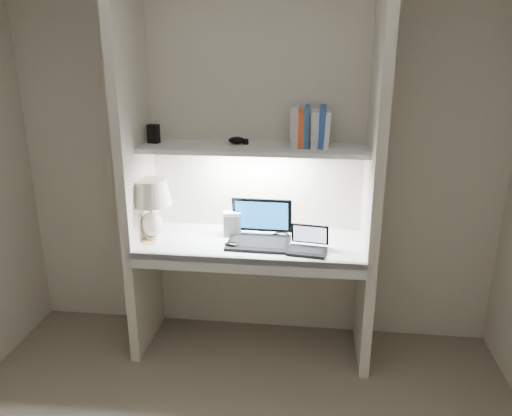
# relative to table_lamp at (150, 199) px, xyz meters

# --- Properties ---
(back_wall) EXTENTS (3.20, 0.01, 2.50)m
(back_wall) POSITION_rel_table_lamp_xyz_m (0.64, 0.30, 0.22)
(back_wall) COLOR beige
(back_wall) RESTS_ON floor
(alcove_panel_left) EXTENTS (0.06, 0.55, 2.50)m
(alcove_panel_left) POSITION_rel_table_lamp_xyz_m (-0.09, 0.03, 0.22)
(alcove_panel_left) COLOR beige
(alcove_panel_left) RESTS_ON floor
(alcove_panel_right) EXTENTS (0.06, 0.55, 2.50)m
(alcove_panel_right) POSITION_rel_table_lamp_xyz_m (1.37, 0.03, 0.22)
(alcove_panel_right) COLOR beige
(alcove_panel_right) RESTS_ON floor
(desk) EXTENTS (1.40, 0.55, 0.04)m
(desk) POSITION_rel_table_lamp_xyz_m (0.64, 0.03, -0.28)
(desk) COLOR white
(desk) RESTS_ON alcove_panel_left
(desk_apron) EXTENTS (1.46, 0.03, 0.10)m
(desk_apron) POSITION_rel_table_lamp_xyz_m (0.64, -0.23, -0.31)
(desk_apron) COLOR silver
(desk_apron) RESTS_ON desk
(shelf) EXTENTS (1.40, 0.36, 0.03)m
(shelf) POSITION_rel_table_lamp_xyz_m (0.64, 0.12, 0.32)
(shelf) COLOR silver
(shelf) RESTS_ON back_wall
(strip_light) EXTENTS (0.60, 0.04, 0.02)m
(strip_light) POSITION_rel_table_lamp_xyz_m (0.64, 0.12, 0.29)
(strip_light) COLOR white
(strip_light) RESTS_ON shelf
(table_lamp) EXTENTS (0.27, 0.27, 0.39)m
(table_lamp) POSITION_rel_table_lamp_xyz_m (0.00, 0.00, 0.00)
(table_lamp) COLOR white
(table_lamp) RESTS_ON desk
(laptop_main) EXTENTS (0.40, 0.34, 0.26)m
(laptop_main) POSITION_rel_table_lamp_xyz_m (0.69, 0.03, -0.21)
(laptop_main) COLOR black
(laptop_main) RESTS_ON desk
(laptop_netbook) EXTENTS (0.25, 0.23, 0.15)m
(laptop_netbook) POSITION_rel_table_lamp_xyz_m (1.00, -0.09, -0.23)
(laptop_netbook) COLOR black
(laptop_netbook) RESTS_ON desk
(speaker) EXTENTS (0.13, 0.10, 0.16)m
(speaker) POSITION_rel_table_lamp_xyz_m (0.50, 0.12, -0.18)
(speaker) COLOR silver
(speaker) RESTS_ON desk
(mouse) EXTENTS (0.10, 0.07, 0.04)m
(mouse) POSITION_rel_table_lamp_xyz_m (0.53, -0.09, -0.25)
(mouse) COLOR black
(mouse) RESTS_ON desk
(cable_coil) EXTENTS (0.14, 0.14, 0.01)m
(cable_coil) POSITION_rel_table_lamp_xyz_m (0.82, 0.14, -0.26)
(cable_coil) COLOR black
(cable_coil) RESTS_ON desk
(sticky_note) EXTENTS (0.07, 0.07, 0.00)m
(sticky_note) POSITION_rel_table_lamp_xyz_m (0.00, -0.08, -0.26)
(sticky_note) COLOR gold
(sticky_note) RESTS_ON desk
(book_row) EXTENTS (0.24, 0.17, 0.25)m
(book_row) POSITION_rel_table_lamp_xyz_m (0.98, 0.14, 0.45)
(book_row) COLOR white
(book_row) RESTS_ON shelf
(shelf_box) EXTENTS (0.08, 0.06, 0.12)m
(shelf_box) POSITION_rel_table_lamp_xyz_m (0.00, 0.14, 0.39)
(shelf_box) COLOR black
(shelf_box) RESTS_ON shelf
(shelf_gadget) EXTENTS (0.12, 0.09, 0.05)m
(shelf_gadget) POSITION_rel_table_lamp_xyz_m (0.53, 0.17, 0.35)
(shelf_gadget) COLOR black
(shelf_gadget) RESTS_ON shelf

